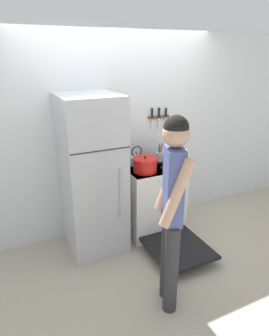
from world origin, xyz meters
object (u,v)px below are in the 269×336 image
(stove_range, at_px, (153,200))
(utensil_jar, at_px, (159,156))
(refrigerator, at_px, (92,176))
(person, at_px, (172,207))
(tea_kettle, at_px, (137,159))
(dutch_oven_pot, at_px, (145,165))

(stove_range, height_order, utensil_jar, utensil_jar)
(refrigerator, bearing_deg, person, -74.40)
(stove_range, relative_size, utensil_jar, 5.30)
(tea_kettle, xyz_separation_m, utensil_jar, (0.33, 0.01, -0.01))
(refrigerator, xyz_separation_m, utensil_jar, (0.97, 0.16, 0.05))
(refrigerator, distance_m, tea_kettle, 0.66)
(stove_range, bearing_deg, person, -111.65)
(refrigerator, xyz_separation_m, stove_range, (0.79, -0.01, -0.47))
(tea_kettle, height_order, utensil_jar, utensil_jar)
(person, bearing_deg, utensil_jar, -4.71)
(stove_range, height_order, dutch_oven_pot, dutch_oven_pot)
(person, bearing_deg, stove_range, -0.62)
(stove_range, distance_m, tea_kettle, 0.58)
(refrigerator, distance_m, utensil_jar, 0.99)
(tea_kettle, relative_size, person, 0.14)
(stove_range, relative_size, tea_kettle, 5.42)
(utensil_jar, bearing_deg, person, -115.73)
(refrigerator, xyz_separation_m, tea_kettle, (0.64, 0.16, 0.06))
(stove_range, relative_size, person, 0.75)
(tea_kettle, bearing_deg, person, -103.26)
(dutch_oven_pot, height_order, tea_kettle, tea_kettle)
(tea_kettle, height_order, person, person)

